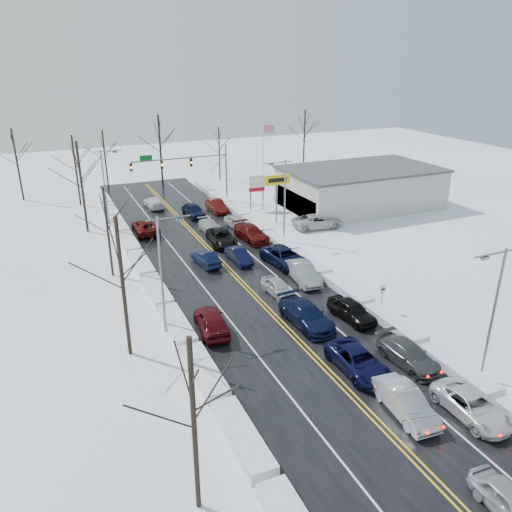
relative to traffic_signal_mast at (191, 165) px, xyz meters
name	(u,v)px	position (x,y,z in m)	size (l,w,h in m)	color
ground	(249,290)	(-3.45, -27.99, -5.48)	(160.00, 160.00, 0.00)	white
road_surface	(240,281)	(-3.45, -25.99, -5.47)	(14.00, 84.00, 0.01)	black
snow_bank_left	(159,296)	(-11.05, -25.99, -5.48)	(1.53, 72.00, 0.68)	silver
snow_bank_right	(312,268)	(4.15, -25.99, -5.48)	(1.53, 72.00, 0.68)	silver
traffic_signal_mast	(191,165)	(0.00, 0.00, 0.00)	(13.28, 0.39, 8.00)	slate
tires_plus_sign	(277,183)	(7.05, -12.00, -0.49)	(3.20, 0.34, 6.00)	slate
used_vehicles_sign	(257,186)	(7.05, -5.99, -2.16)	(2.20, 0.22, 4.65)	slate
speed_limit_sign	(382,293)	(4.75, -35.99, -3.84)	(0.55, 0.09, 2.35)	slate
flagpole	(264,153)	(11.72, 2.01, 0.45)	(1.87, 1.20, 10.00)	silver
dealership_building	(360,187)	(20.53, -9.99, -2.82)	(20.40, 12.40, 5.30)	beige
streetlight_se	(493,306)	(4.85, -45.99, -0.17)	(3.20, 0.25, 9.00)	slate
streetlight_ne	(283,194)	(4.85, -17.99, -0.17)	(3.20, 0.25, 9.00)	slate
streetlight_sw	(163,266)	(-11.74, -31.99, -0.17)	(3.20, 0.25, 9.00)	slate
streetlight_nw	(106,181)	(-11.74, -3.99, -0.17)	(3.20, 0.25, 9.00)	slate
tree_left_a	(192,394)	(-14.45, -47.99, 0.81)	(3.60, 3.60, 9.00)	#2D231C
tree_left_b	(120,261)	(-14.95, -33.99, 1.51)	(4.00, 4.00, 10.00)	#2D231C
tree_left_c	(106,215)	(-13.95, -19.99, 0.46)	(3.40, 3.40, 8.50)	#2D231C
tree_left_d	(80,170)	(-14.65, -5.99, 1.86)	(4.20, 4.20, 10.50)	#2D231C
tree_left_e	(74,157)	(-14.25, 6.01, 1.16)	(3.80, 3.80, 9.50)	#2D231C
tree_far_a	(15,151)	(-21.45, 12.01, 1.51)	(4.00, 4.00, 10.00)	#2D231C
tree_far_b	(104,149)	(-9.45, 13.01, 0.81)	(3.60, 3.60, 9.00)	#2D231C
tree_far_c	(160,138)	(-1.45, 11.01, 2.21)	(4.40, 4.40, 11.00)	#2D231C
tree_far_d	(219,143)	(8.55, 12.51, 0.46)	(3.40, 3.40, 8.50)	#2D231C
tree_far_e	(305,129)	(24.55, 13.01, 1.86)	(4.20, 4.20, 10.50)	#2D231C
queued_car_1	(404,413)	(-1.60, -46.68, -5.48)	(1.67, 4.79, 1.58)	#A4A6AC
queued_car_2	(357,371)	(-1.66, -42.06, -5.48)	(2.46, 5.34, 1.48)	black
queued_car_3	(306,324)	(-1.80, -35.40, -5.48)	(2.35, 5.79, 1.68)	black
queued_car_4	(278,295)	(-1.50, -29.90, -5.48)	(1.63, 4.05, 1.38)	#BAB9BC
queued_car_5	(239,262)	(-1.86, -21.74, -5.48)	(1.46, 4.18, 1.38)	black
queued_car_6	(222,244)	(-1.67, -16.22, -5.48)	(2.56, 5.55, 1.54)	black
queued_car_7	(210,232)	(-1.58, -12.07, -5.48)	(1.90, 4.67, 1.35)	#B0B2B9
queued_car_8	(194,217)	(-1.54, -5.47, -5.48)	(1.97, 4.91, 1.67)	black
queued_car_10	(470,415)	(1.77, -48.36, -5.48)	(2.28, 4.94, 1.37)	silver
queued_car_11	(407,364)	(1.89, -42.74, -5.48)	(2.03, 4.99, 1.45)	#3C3F41
queued_car_12	(351,319)	(1.86, -36.11, -5.48)	(1.84, 4.57, 1.56)	black
queued_car_13	(303,281)	(1.83, -28.31, -5.48)	(1.78, 5.10, 1.68)	#95989D
queued_car_14	(285,265)	(1.99, -24.34, -5.48)	(2.79, 6.06, 1.68)	black
queued_car_15	(251,240)	(1.78, -16.40, -5.48)	(2.30, 5.65, 1.64)	#4A0B09
queued_car_16	(237,228)	(1.85, -11.87, -5.48)	(1.68, 4.18, 1.42)	silver
queued_car_17	(217,212)	(1.88, -4.51, -5.48)	(1.67, 4.78, 1.57)	#530E0B
oncoming_car_0	(206,265)	(-5.13, -21.09, -5.48)	(1.51, 4.33, 1.43)	black
oncoming_car_1	(146,233)	(-8.54, -9.23, -5.48)	(2.55, 5.52, 1.53)	#510D0A
oncoming_car_2	(154,207)	(-5.28, 0.71, -5.48)	(2.00, 4.91, 1.42)	silver
oncoming_car_3	(212,331)	(-8.78, -33.43, -5.48)	(2.03, 5.05, 1.72)	#47090F
parked_car_0	(317,228)	(10.71, -15.71, -5.48)	(2.77, 6.01, 1.67)	silver
parked_car_1	(317,214)	(13.45, -10.82, -5.48)	(2.29, 5.64, 1.64)	#3C3F41
parked_car_2	(283,204)	(11.62, -4.69, -5.48)	(1.66, 4.13, 1.41)	silver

